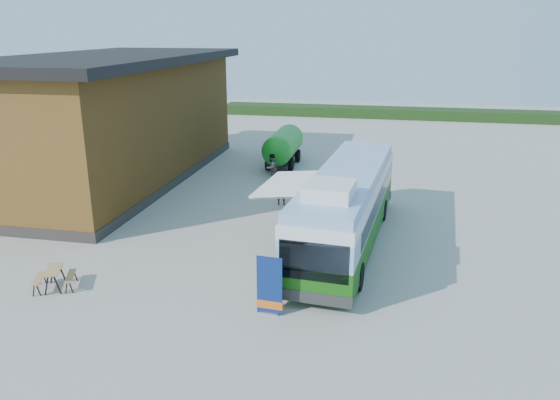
% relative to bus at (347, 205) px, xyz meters
% --- Properties ---
extents(ground, '(100.00, 100.00, 0.00)m').
position_rel_bus_xyz_m(ground, '(-4.17, -2.08, -1.83)').
color(ground, '#BCB7AD').
rests_on(ground, ground).
extents(barn, '(9.60, 21.20, 7.50)m').
position_rel_bus_xyz_m(barn, '(-14.67, 7.92, 1.76)').
color(barn, brown).
rests_on(barn, ground).
extents(hedge, '(40.00, 3.00, 1.00)m').
position_rel_bus_xyz_m(hedge, '(3.83, 35.92, -1.33)').
color(hedge, '#264419').
rests_on(hedge, ground).
extents(bus, '(3.69, 12.63, 3.83)m').
position_rel_bus_xyz_m(bus, '(0.00, 0.00, 0.00)').
color(bus, '#236811').
rests_on(bus, ground).
extents(awning, '(2.98, 4.41, 0.52)m').
position_rel_bus_xyz_m(awning, '(-2.08, -0.29, 0.96)').
color(awning, white).
rests_on(awning, ground).
extents(banner, '(0.88, 0.23, 2.03)m').
position_rel_bus_xyz_m(banner, '(-1.90, -6.48, -1.00)').
color(banner, navy).
rests_on(banner, ground).
extents(picnic_table, '(1.69, 1.61, 0.76)m').
position_rel_bus_xyz_m(picnic_table, '(-9.87, -6.26, -1.26)').
color(picnic_table, tan).
rests_on(picnic_table, ground).
extents(person_a, '(0.65, 0.51, 1.59)m').
position_rel_bus_xyz_m(person_a, '(-3.82, 4.96, -1.03)').
color(person_a, '#999999').
rests_on(person_a, ground).
extents(person_b, '(0.97, 1.03, 1.69)m').
position_rel_bus_xyz_m(person_b, '(-5.35, 9.40, -0.98)').
color(person_b, '#999999').
rests_on(person_b, ground).
extents(slurry_tanker, '(1.97, 6.65, 2.45)m').
position_rel_bus_xyz_m(slurry_tanker, '(-5.40, 13.38, -0.41)').
color(slurry_tanker, '#188820').
rests_on(slurry_tanker, ground).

